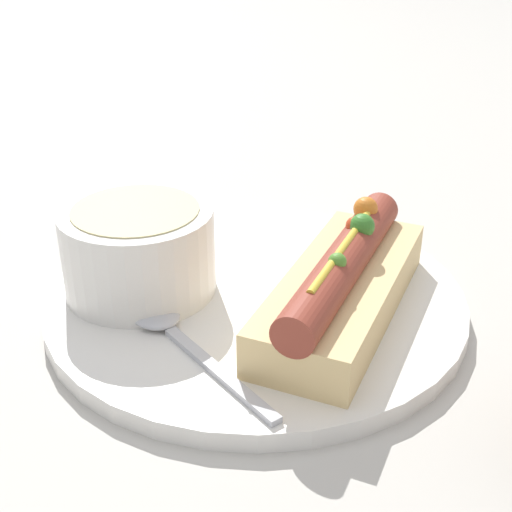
{
  "coord_description": "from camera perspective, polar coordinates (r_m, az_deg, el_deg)",
  "views": [
    {
      "loc": [
        -0.3,
        -0.29,
        0.26
      ],
      "look_at": [
        0.0,
        0.0,
        0.04
      ],
      "focal_mm": 50.0,
      "sensor_mm": 36.0,
      "label": 1
    }
  ],
  "objects": [
    {
      "name": "dinner_plate",
      "position": [
        0.49,
        0.0,
        -3.54
      ],
      "size": [
        0.28,
        0.28,
        0.01
      ],
      "color": "white",
      "rests_on": "ground_plane"
    },
    {
      "name": "hot_dog",
      "position": [
        0.46,
        6.93,
        -2.23
      ],
      "size": [
        0.19,
        0.12,
        0.06
      ],
      "rotation": [
        0.0,
        0.0,
        0.37
      ],
      "color": "#E5C17F",
      "rests_on": "dinner_plate"
    },
    {
      "name": "soup_bowl",
      "position": [
        0.48,
        -9.4,
        0.81
      ],
      "size": [
        0.1,
        0.1,
        0.06
      ],
      "color": "silver",
      "rests_on": "dinner_plate"
    },
    {
      "name": "ground_plane",
      "position": [
        0.49,
        0.0,
        -4.16
      ],
      "size": [
        4.0,
        4.0,
        0.0
      ],
      "primitive_type": "plane",
      "color": "#BCB7AD"
    },
    {
      "name": "spoon",
      "position": [
        0.45,
        -7.12,
        -5.54
      ],
      "size": [
        0.04,
        0.15,
        0.01
      ],
      "rotation": [
        0.0,
        0.0,
        1.43
      ],
      "color": "#B7B7BC",
      "rests_on": "dinner_plate"
    }
  ]
}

